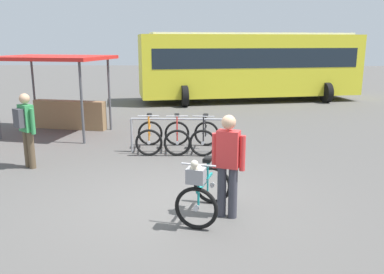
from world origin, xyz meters
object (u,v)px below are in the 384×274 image
(person_with_featured_bike, at_px, (228,162))
(racked_bike_orange, at_px, (150,136))
(racked_bike_red, at_px, (177,136))
(market_stall, at_px, (61,86))
(bus_distant, at_px, (250,63))
(pedestrian_with_backpack, at_px, (26,126))
(featured_bicycle, at_px, (203,189))
(racked_bike_black, at_px, (205,137))

(person_with_featured_bike, bearing_deg, racked_bike_orange, 114.38)
(racked_bike_red, xyz_separation_m, market_stall, (-3.65, 2.09, 1.03))
(bus_distant, bearing_deg, market_stall, -132.63)
(pedestrian_with_backpack, bearing_deg, person_with_featured_bike, -29.42)
(market_stall, bearing_deg, featured_bicycle, -54.53)
(racked_bike_orange, xyz_separation_m, person_with_featured_bike, (1.78, -3.93, 0.54))
(racked_bike_orange, xyz_separation_m, pedestrian_with_backpack, (-2.44, -1.55, 0.57))
(person_with_featured_bike, bearing_deg, pedestrian_with_backpack, 150.58)
(racked_bike_black, xyz_separation_m, market_stall, (-4.35, 2.08, 1.03))
(racked_bike_black, bearing_deg, pedestrian_with_backpack, -158.02)
(pedestrian_with_backpack, xyz_separation_m, market_stall, (-0.51, 3.63, 0.46))
(racked_bike_red, relative_size, racked_bike_black, 1.02)
(racked_bike_orange, bearing_deg, pedestrian_with_backpack, -147.62)
(racked_bike_black, bearing_deg, bus_distant, 77.50)
(racked_bike_orange, distance_m, featured_bicycle, 4.25)
(person_with_featured_bike, xyz_separation_m, bus_distant, (1.61, 12.90, 0.83))
(pedestrian_with_backpack, distance_m, market_stall, 3.70)
(racked_bike_black, bearing_deg, market_stall, 154.39)
(racked_bike_orange, relative_size, pedestrian_with_backpack, 0.70)
(racked_bike_red, distance_m, featured_bicycle, 4.08)
(racked_bike_red, distance_m, person_with_featured_bike, 4.11)
(racked_bike_black, relative_size, featured_bicycle, 0.91)
(market_stall, bearing_deg, pedestrian_with_backpack, -82.03)
(racked_bike_red, xyz_separation_m, racked_bike_black, (0.70, 0.00, -0.00))
(featured_bicycle, relative_size, pedestrian_with_backpack, 0.76)
(person_with_featured_bike, height_order, pedestrian_with_backpack, same)
(racked_bike_black, bearing_deg, racked_bike_red, -179.90)
(featured_bicycle, height_order, pedestrian_with_backpack, pedestrian_with_backpack)
(racked_bike_red, distance_m, market_stall, 4.33)
(person_with_featured_bike, bearing_deg, featured_bicycle, -167.27)
(racked_bike_black, relative_size, person_with_featured_bike, 0.70)
(racked_bike_orange, height_order, racked_bike_black, same)
(featured_bicycle, bearing_deg, racked_bike_orange, 109.20)
(bus_distant, bearing_deg, pedestrian_with_backpack, -118.99)
(featured_bicycle, xyz_separation_m, market_stall, (-4.35, 6.10, 0.91))
(bus_distant, bearing_deg, racked_bike_black, -102.50)
(pedestrian_with_backpack, bearing_deg, market_stall, 97.97)
(featured_bicycle, height_order, bus_distant, bus_distant)
(racked_bike_orange, height_order, racked_bike_red, same)
(racked_bike_red, bearing_deg, pedestrian_with_backpack, -153.75)
(racked_bike_red, height_order, featured_bicycle, featured_bicycle)
(market_stall, bearing_deg, racked_bike_red, -29.75)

